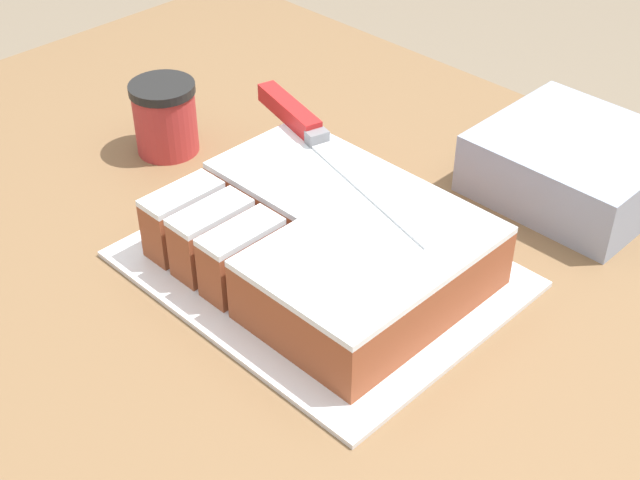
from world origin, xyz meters
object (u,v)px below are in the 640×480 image
cake_board (320,269)px  storage_box (575,165)px  cake (326,240)px  coffee_cup (165,117)px  knife (306,126)px

cake_board → storage_box: storage_box is taller
cake_board → storage_box: (0.11, 0.32, 0.03)m
cake_board → cake: size_ratio=1.20×
cake_board → coffee_cup: 0.32m
cake → coffee_cup: size_ratio=3.38×
cake_board → cake: cake is taller
knife → storage_box: 0.33m
cake_board → coffee_cup: (-0.32, 0.04, 0.04)m
cake_board → knife: size_ratio=1.11×
cake → knife: 0.17m
cake → storage_box: bearing=72.3°
cake_board → cake: bearing=36.7°
cake_board → storage_box: 0.34m
coffee_cup → cake_board: bearing=-7.1°
cake_board → knife: bearing=140.8°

